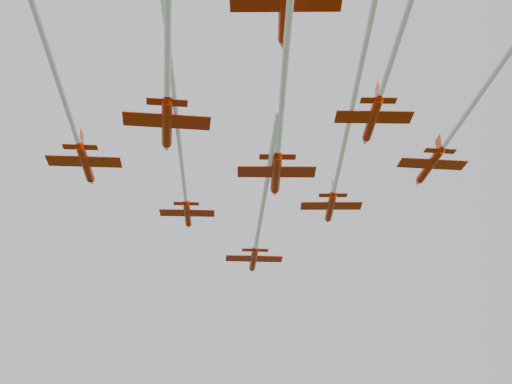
{
  "coord_description": "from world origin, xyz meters",
  "views": [
    {
      "loc": [
        3.37,
        -85.52,
        17.77
      ],
      "look_at": [
        3.34,
        2.87,
        59.85
      ],
      "focal_mm": 50.0,
      "sensor_mm": 36.0,
      "label": 1
    }
  ],
  "objects_px": {
    "jet_row4_left": "(168,18)",
    "jet_row3_mid": "(280,131)",
    "jet_row2_right": "(342,152)",
    "jet_row3_left": "(65,101)",
    "jet_lead": "(258,233)",
    "jet_row2_left": "(182,162)",
    "jet_row4_right": "(394,52)",
    "jet_row3_right": "(490,80)"
  },
  "relations": [
    {
      "from": "jet_row3_left",
      "to": "jet_row4_right",
      "type": "height_order",
      "value": "jet_row3_left"
    },
    {
      "from": "jet_lead",
      "to": "jet_row3_right",
      "type": "distance_m",
      "value": 46.5
    },
    {
      "from": "jet_row4_right",
      "to": "jet_row2_right",
      "type": "bearing_deg",
      "value": 96.31
    },
    {
      "from": "jet_row2_left",
      "to": "jet_row3_mid",
      "type": "height_order",
      "value": "jet_row2_left"
    },
    {
      "from": "jet_row2_left",
      "to": "jet_row4_right",
      "type": "height_order",
      "value": "jet_row4_right"
    },
    {
      "from": "jet_row2_left",
      "to": "jet_row3_right",
      "type": "relative_size",
      "value": 0.88
    },
    {
      "from": "jet_row2_left",
      "to": "jet_row3_left",
      "type": "xyz_separation_m",
      "value": [
        -12.0,
        -11.56,
        1.62
      ]
    },
    {
      "from": "jet_row2_left",
      "to": "jet_lead",
      "type": "bearing_deg",
      "value": 64.0
    },
    {
      "from": "jet_row3_left",
      "to": "jet_row2_left",
      "type": "bearing_deg",
      "value": 40.32
    },
    {
      "from": "jet_row4_right",
      "to": "jet_row4_left",
      "type": "bearing_deg",
      "value": -164.83
    },
    {
      "from": "jet_row2_right",
      "to": "jet_row3_left",
      "type": "bearing_deg",
      "value": -161.38
    },
    {
      "from": "jet_row3_right",
      "to": "jet_row2_right",
      "type": "bearing_deg",
      "value": 121.82
    },
    {
      "from": "jet_row2_left",
      "to": "jet_row3_mid",
      "type": "xyz_separation_m",
      "value": [
        12.0,
        -8.72,
        -0.61
      ]
    },
    {
      "from": "jet_row2_right",
      "to": "jet_row3_left",
      "type": "distance_m",
      "value": 33.77
    },
    {
      "from": "jet_lead",
      "to": "jet_row4_right",
      "type": "relative_size",
      "value": 0.99
    },
    {
      "from": "jet_row3_right",
      "to": "jet_row4_left",
      "type": "distance_m",
      "value": 33.4
    },
    {
      "from": "jet_lead",
      "to": "jet_row3_right",
      "type": "xyz_separation_m",
      "value": [
        23.63,
        -40.05,
        0.49
      ]
    },
    {
      "from": "jet_row4_left",
      "to": "jet_row2_right",
      "type": "bearing_deg",
      "value": 48.86
    },
    {
      "from": "jet_row3_right",
      "to": "jet_row2_left",
      "type": "bearing_deg",
      "value": 145.62
    },
    {
      "from": "jet_row2_left",
      "to": "jet_row3_left",
      "type": "height_order",
      "value": "jet_row3_left"
    },
    {
      "from": "jet_lead",
      "to": "jet_row3_right",
      "type": "bearing_deg",
      "value": -62.99
    },
    {
      "from": "jet_row3_right",
      "to": "jet_row3_left",
      "type": "bearing_deg",
      "value": 165.95
    },
    {
      "from": "jet_lead",
      "to": "jet_row3_mid",
      "type": "height_order",
      "value": "jet_lead"
    },
    {
      "from": "jet_row3_right",
      "to": "jet_lead",
      "type": "bearing_deg",
      "value": 114.53
    },
    {
      "from": "jet_row3_mid",
      "to": "jet_row3_left",
      "type": "bearing_deg",
      "value": -173.9
    },
    {
      "from": "jet_row2_right",
      "to": "jet_row3_mid",
      "type": "relative_size",
      "value": 1.24
    },
    {
      "from": "jet_lead",
      "to": "jet_row3_right",
      "type": "height_order",
      "value": "jet_row3_right"
    },
    {
      "from": "jet_lead",
      "to": "jet_row4_left",
      "type": "relative_size",
      "value": 0.76
    },
    {
      "from": "jet_row4_left",
      "to": "jet_row3_left",
      "type": "bearing_deg",
      "value": 122.26
    },
    {
      "from": "jet_row4_left",
      "to": "jet_row3_mid",
      "type": "bearing_deg",
      "value": 54.77
    },
    {
      "from": "jet_row2_right",
      "to": "jet_row4_right",
      "type": "height_order",
      "value": "jet_row2_right"
    },
    {
      "from": "jet_row3_left",
      "to": "jet_row3_mid",
      "type": "xyz_separation_m",
      "value": [
        24.0,
        2.85,
        -2.23
      ]
    },
    {
      "from": "jet_lead",
      "to": "jet_row3_mid",
      "type": "relative_size",
      "value": 1.04
    },
    {
      "from": "jet_row2_left",
      "to": "jet_row2_right",
      "type": "xyz_separation_m",
      "value": [
        20.06,
        -0.97,
        0.9
      ]
    },
    {
      "from": "jet_row2_left",
      "to": "jet_row4_right",
      "type": "distance_m",
      "value": 31.62
    },
    {
      "from": "jet_lead",
      "to": "jet_row3_mid",
      "type": "distance_m",
      "value": 30.9
    },
    {
      "from": "jet_row4_right",
      "to": "jet_row3_mid",
      "type": "bearing_deg",
      "value": 128.22
    },
    {
      "from": "jet_row4_right",
      "to": "jet_row3_left",
      "type": "bearing_deg",
      "value": 162.28
    },
    {
      "from": "jet_lead",
      "to": "jet_row3_left",
      "type": "bearing_deg",
      "value": -126.25
    },
    {
      "from": "jet_row2_right",
      "to": "jet_row4_left",
      "type": "bearing_deg",
      "value": -124.04
    },
    {
      "from": "jet_row3_left",
      "to": "jet_row4_right",
      "type": "relative_size",
      "value": 1.15
    },
    {
      "from": "jet_lead",
      "to": "jet_row2_left",
      "type": "xyz_separation_m",
      "value": [
        -9.63,
        -22.09,
        0.5
      ]
    }
  ]
}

